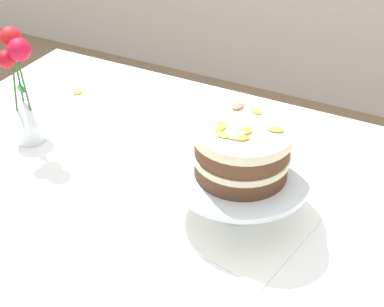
{
  "coord_description": "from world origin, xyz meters",
  "views": [
    {
      "loc": [
        0.5,
        -0.84,
        1.52
      ],
      "look_at": [
        0.07,
        0.0,
        0.86
      ],
      "focal_mm": 51.53,
      "sensor_mm": 36.0,
      "label": 1
    }
  ],
  "objects_px": {
    "cake_stand": "(240,179)",
    "layer_cake": "(242,150)",
    "flower_vase": "(23,97)",
    "dining_table": "(160,224)"
  },
  "relations": [
    {
      "from": "cake_stand",
      "to": "layer_cake",
      "type": "height_order",
      "value": "layer_cake"
    },
    {
      "from": "layer_cake",
      "to": "flower_vase",
      "type": "xyz_separation_m",
      "value": [
        -0.58,
        0.01,
        -0.03
      ]
    },
    {
      "from": "cake_stand",
      "to": "layer_cake",
      "type": "distance_m",
      "value": 0.07
    },
    {
      "from": "cake_stand",
      "to": "flower_vase",
      "type": "xyz_separation_m",
      "value": [
        -0.58,
        0.01,
        0.04
      ]
    },
    {
      "from": "dining_table",
      "to": "flower_vase",
      "type": "xyz_separation_m",
      "value": [
        -0.4,
        0.04,
        0.21
      ]
    },
    {
      "from": "dining_table",
      "to": "cake_stand",
      "type": "xyz_separation_m",
      "value": [
        0.18,
        0.03,
        0.17
      ]
    },
    {
      "from": "flower_vase",
      "to": "layer_cake",
      "type": "bearing_deg",
      "value": -1.05
    },
    {
      "from": "dining_table",
      "to": "layer_cake",
      "type": "distance_m",
      "value": 0.3
    },
    {
      "from": "dining_table",
      "to": "flower_vase",
      "type": "relative_size",
      "value": 4.8
    },
    {
      "from": "dining_table",
      "to": "flower_vase",
      "type": "height_order",
      "value": "flower_vase"
    }
  ]
}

